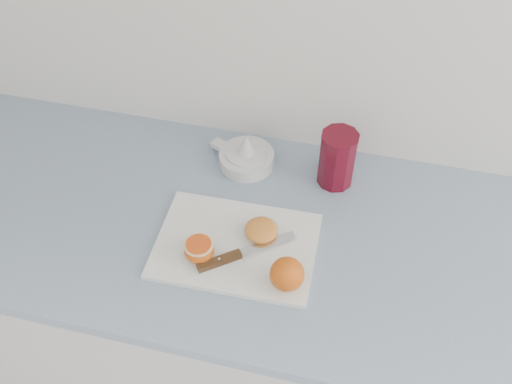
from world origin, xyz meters
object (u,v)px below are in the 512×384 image
Objects in this scene: counter at (262,330)px; cutting_board at (236,246)px; half_orange at (199,250)px; citrus_juicer at (246,156)px; red_tumbler at (337,160)px.

cutting_board is (-0.05, -0.07, 0.45)m from counter.
citrus_juicer is at bearing 85.80° from half_orange.
half_orange is (-0.07, -0.05, 0.03)m from cutting_board.
citrus_juicer is (0.02, 0.30, -0.01)m from half_orange.
red_tumbler is at bearing 54.94° from counter.
counter is 0.56m from red_tumbler.
citrus_juicer reaches higher than half_orange.
citrus_juicer is 1.18× the size of red_tumbler.
counter is 0.46m from cutting_board.
half_orange is 0.30m from citrus_juicer.
red_tumbler is at bearing 55.02° from cutting_board.
half_orange is at bearing -94.20° from citrus_juicer.
cutting_board is 2.02× the size of citrus_juicer.
citrus_juicer is at bearing 178.52° from red_tumbler.
citrus_juicer reaches higher than cutting_board.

